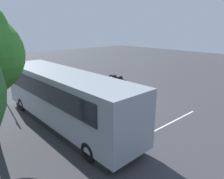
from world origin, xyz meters
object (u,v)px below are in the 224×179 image
(spectator_far_left, at_px, (110,102))
(stunt_motorcycle, at_px, (119,81))
(traffic_cone, at_px, (145,92))
(parked_motorcycle_silver, at_px, (101,111))
(tour_bus, at_px, (64,99))
(spectator_centre, at_px, (87,93))
(spectator_left, at_px, (98,98))

(spectator_far_left, xyz_separation_m, stunt_motorcycle, (3.76, -4.36, -0.07))
(stunt_motorcycle, relative_size, traffic_cone, 3.16)
(parked_motorcycle_silver, height_order, traffic_cone, parked_motorcycle_silver)
(tour_bus, relative_size, parked_motorcycle_silver, 5.47)
(spectator_far_left, height_order, spectator_centre, spectator_centre)
(stunt_motorcycle, height_order, traffic_cone, stunt_motorcycle)
(tour_bus, relative_size, spectator_left, 6.79)
(spectator_far_left, distance_m, parked_motorcycle_silver, 0.80)
(spectator_far_left, height_order, parked_motorcycle_silver, spectator_far_left)
(spectator_far_left, height_order, spectator_left, spectator_far_left)
(spectator_left, relative_size, traffic_cone, 2.62)
(parked_motorcycle_silver, relative_size, traffic_cone, 3.26)
(spectator_left, xyz_separation_m, traffic_cone, (-0.06, -5.12, -0.68))
(traffic_cone, bearing_deg, spectator_far_left, 104.37)
(spectator_centre, bearing_deg, parked_motorcycle_silver, 167.84)
(spectator_left, height_order, spectator_centre, spectator_centre)
(parked_motorcycle_silver, bearing_deg, traffic_cone, -80.13)
(parked_motorcycle_silver, bearing_deg, spectator_centre, -12.16)
(stunt_motorcycle, bearing_deg, spectator_centre, 105.39)
(spectator_left, height_order, stunt_motorcycle, spectator_left)
(parked_motorcycle_silver, bearing_deg, spectator_far_left, -128.20)
(spectator_left, distance_m, parked_motorcycle_silver, 1.28)
(spectator_centre, distance_m, stunt_motorcycle, 4.49)
(spectator_far_left, distance_m, stunt_motorcycle, 5.76)
(spectator_left, distance_m, spectator_centre, 1.18)
(tour_bus, xyz_separation_m, spectator_centre, (1.51, -2.74, -0.59))
(parked_motorcycle_silver, height_order, stunt_motorcycle, stunt_motorcycle)
(tour_bus, bearing_deg, spectator_far_left, -111.37)
(tour_bus, height_order, spectator_far_left, tour_bus)
(spectator_centre, xyz_separation_m, stunt_motorcycle, (1.19, -4.33, -0.07))
(traffic_cone, bearing_deg, stunt_motorcycle, 19.36)
(parked_motorcycle_silver, xyz_separation_m, stunt_motorcycle, (3.41, -4.81, 0.50))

